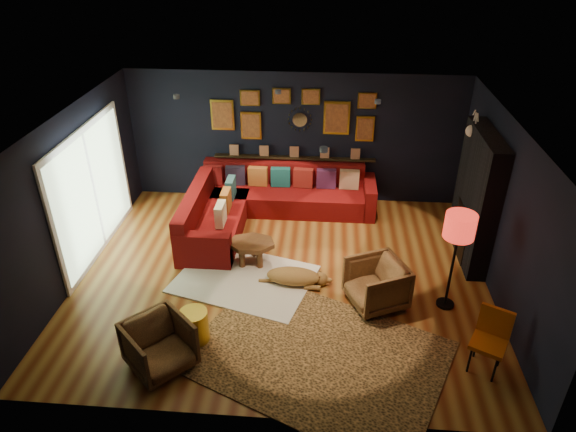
# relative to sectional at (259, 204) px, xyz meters

# --- Properties ---
(floor) EXTENTS (6.50, 6.50, 0.00)m
(floor) POSITION_rel_sectional_xyz_m (0.61, -1.81, -0.32)
(floor) COLOR olive
(floor) RESTS_ON ground
(room_walls) EXTENTS (6.50, 6.50, 6.50)m
(room_walls) POSITION_rel_sectional_xyz_m (0.61, -1.81, 1.27)
(room_walls) COLOR black
(room_walls) RESTS_ON ground
(sectional) EXTENTS (3.41, 2.69, 0.86)m
(sectional) POSITION_rel_sectional_xyz_m (0.00, 0.00, 0.00)
(sectional) COLOR maroon
(sectional) RESTS_ON ground
(ledge) EXTENTS (3.20, 0.12, 0.04)m
(ledge) POSITION_rel_sectional_xyz_m (0.61, 0.87, 0.60)
(ledge) COLOR black
(ledge) RESTS_ON room_walls
(gallery_wall) EXTENTS (3.15, 0.04, 1.02)m
(gallery_wall) POSITION_rel_sectional_xyz_m (0.60, 0.91, 1.48)
(gallery_wall) COLOR gold
(gallery_wall) RESTS_ON room_walls
(sunburst_mirror) EXTENTS (0.47, 0.16, 0.47)m
(sunburst_mirror) POSITION_rel_sectional_xyz_m (0.71, 0.91, 1.38)
(sunburst_mirror) COLOR silver
(sunburst_mirror) RESTS_ON room_walls
(fireplace) EXTENTS (0.31, 1.60, 2.20)m
(fireplace) POSITION_rel_sectional_xyz_m (3.71, -0.91, 0.70)
(fireplace) COLOR black
(fireplace) RESTS_ON ground
(deer_head) EXTENTS (0.50, 0.28, 0.45)m
(deer_head) POSITION_rel_sectional_xyz_m (3.75, -0.41, 1.73)
(deer_head) COLOR white
(deer_head) RESTS_ON fireplace
(sliding_door) EXTENTS (0.06, 2.80, 2.20)m
(sliding_door) POSITION_rel_sectional_xyz_m (-2.60, -1.21, 0.78)
(sliding_door) COLOR white
(sliding_door) RESTS_ON ground
(ceiling_spots) EXTENTS (3.30, 2.50, 0.06)m
(ceiling_spots) POSITION_rel_sectional_xyz_m (0.61, -1.01, 2.24)
(ceiling_spots) COLOR black
(ceiling_spots) RESTS_ON room_walls
(shag_rug) EXTENTS (2.43, 2.05, 0.03)m
(shag_rug) POSITION_rel_sectional_xyz_m (0.01, -1.96, -0.31)
(shag_rug) COLOR silver
(shag_rug) RESTS_ON ground
(leopard_rug) EXTENTS (3.88, 3.42, 0.02)m
(leopard_rug) POSITION_rel_sectional_xyz_m (1.22, -3.52, -0.31)
(leopard_rug) COLOR #BE884A
(leopard_rug) RESTS_ON ground
(coffee_table) EXTENTS (0.81, 0.62, 0.40)m
(coffee_table) POSITION_rel_sectional_xyz_m (0.08, -1.49, 0.02)
(coffee_table) COLOR brown
(coffee_table) RESTS_ON shag_rug
(pouf) EXTENTS (0.50, 0.50, 0.33)m
(pouf) POSITION_rel_sectional_xyz_m (-0.69, -1.25, -0.13)
(pouf) COLOR maroon
(pouf) RESTS_ON shag_rug
(armchair_left) EXTENTS (1.02, 1.02, 0.76)m
(armchair_left) POSITION_rel_sectional_xyz_m (-0.76, -3.86, 0.06)
(armchair_left) COLOR #BC7C43
(armchair_left) RESTS_ON ground
(armchair_right) EXTENTS (0.97, 0.99, 0.79)m
(armchair_right) POSITION_rel_sectional_xyz_m (2.06, -2.38, 0.07)
(armchair_right) COLOR #BC7C43
(armchair_right) RESTS_ON ground
(gold_stool) EXTENTS (0.39, 0.39, 0.48)m
(gold_stool) POSITION_rel_sectional_xyz_m (-0.44, -3.36, -0.08)
(gold_stool) COLOR gold
(gold_stool) RESTS_ON ground
(orange_chair) EXTENTS (0.56, 0.56, 0.87)m
(orange_chair) POSITION_rel_sectional_xyz_m (3.40, -3.51, 0.19)
(orange_chair) COLOR black
(orange_chair) RESTS_ON ground
(floor_lamp) EXTENTS (0.43, 0.43, 1.56)m
(floor_lamp) POSITION_rel_sectional_xyz_m (3.11, -2.33, 0.99)
(floor_lamp) COLOR black
(floor_lamp) RESTS_ON ground
(dog) EXTENTS (1.19, 0.63, 0.37)m
(dog) POSITION_rel_sectional_xyz_m (0.81, -2.01, -0.12)
(dog) COLOR olive
(dog) RESTS_ON leopard_rug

